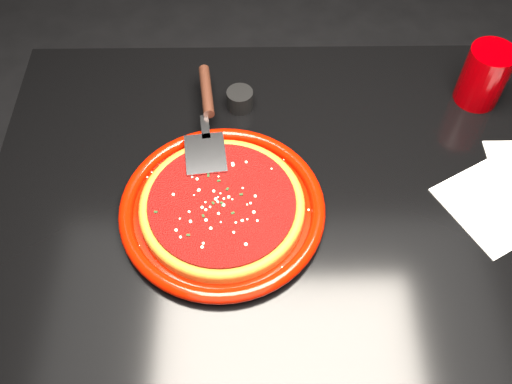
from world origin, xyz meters
TOP-DOWN VIEW (x-y plane):
  - floor at (0.00, 0.00)m, footprint 4.00×4.00m
  - table at (0.00, 0.00)m, footprint 1.20×0.80m
  - plate at (-0.17, -0.04)m, footprint 0.47×0.47m
  - pizza_crust at (-0.17, -0.04)m, footprint 0.38×0.38m
  - pizza_crust_rim at (-0.17, -0.04)m, footprint 0.38×0.38m
  - pizza_sauce at (-0.17, -0.04)m, footprint 0.34×0.34m
  - parmesan_dusting at (-0.17, -0.04)m, footprint 0.25×0.25m
  - basil_flecks at (-0.17, -0.04)m, footprint 0.23×0.23m
  - pizza_server at (-0.20, 0.15)m, footprint 0.12×0.32m
  - cup at (0.35, 0.24)m, footprint 0.09×0.09m
  - napkin_a at (0.32, -0.03)m, footprint 0.23×0.23m
  - ramekin at (-0.14, 0.22)m, footprint 0.07×0.07m

SIDE VIEW (x-z plane):
  - floor at x=0.00m, z-range -0.01..0.00m
  - table at x=0.00m, z-range 0.00..0.75m
  - napkin_a at x=0.32m, z-range 0.75..0.75m
  - plate at x=-0.17m, z-range 0.75..0.78m
  - pizza_crust at x=-0.17m, z-range 0.76..0.78m
  - ramekin at x=-0.14m, z-range 0.75..0.79m
  - pizza_crust_rim at x=-0.17m, z-range 0.77..0.78m
  - pizza_sauce at x=-0.17m, z-range 0.78..0.79m
  - basil_flecks at x=-0.17m, z-range 0.78..0.79m
  - parmesan_dusting at x=-0.17m, z-range 0.78..0.79m
  - pizza_server at x=-0.20m, z-range 0.78..0.81m
  - cup at x=0.35m, z-range 0.75..0.87m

